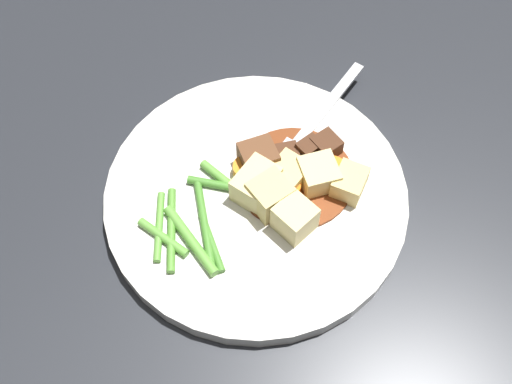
{
  "coord_description": "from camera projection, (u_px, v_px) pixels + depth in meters",
  "views": [
    {
      "loc": [
        -0.11,
        -0.26,
        0.49
      ],
      "look_at": [
        0.0,
        0.0,
        0.02
      ],
      "focal_mm": 44.2,
      "sensor_mm": 36.0,
      "label": 1
    }
  ],
  "objects": [
    {
      "name": "potato_chunk_5",
      "position": [
        318.0,
        175.0,
        0.55
      ],
      "size": [
        0.04,
        0.04,
        0.02
      ],
      "primitive_type": "cube",
      "rotation": [
        0.0,
        0.0,
        1.44
      ],
      "color": "#EAD68C",
      "rests_on": "dinner_plate"
    },
    {
      "name": "green_bean_5",
      "position": [
        171.0,
        230.0,
        0.53
      ],
      "size": [
        0.03,
        0.08,
        0.01
      ],
      "primitive_type": "cylinder",
      "rotation": [
        0.0,
        1.57,
        4.36
      ],
      "color": "#599E38",
      "rests_on": "dinner_plate"
    },
    {
      "name": "potato_chunk_2",
      "position": [
        349.0,
        183.0,
        0.54
      ],
      "size": [
        0.04,
        0.04,
        0.02
      ],
      "primitive_type": "cube",
      "rotation": [
        0.0,
        0.0,
        5.45
      ],
      "color": "#E5CC7A",
      "rests_on": "dinner_plate"
    },
    {
      "name": "green_bean_2",
      "position": [
        163.0,
        237.0,
        0.53
      ],
      "size": [
        0.03,
        0.05,
        0.01
      ],
      "primitive_type": "cylinder",
      "rotation": [
        0.0,
        1.57,
        5.23
      ],
      "color": "#66AD42",
      "rests_on": "dinner_plate"
    },
    {
      "name": "green_bean_3",
      "position": [
        204.0,
        223.0,
        0.53
      ],
      "size": [
        0.02,
        0.08,
        0.01
      ],
      "primitive_type": "cylinder",
      "rotation": [
        0.0,
        1.57,
        4.49
      ],
      "color": "#4C8E33",
      "rests_on": "dinner_plate"
    },
    {
      "name": "potato_chunk_1",
      "position": [
        287.0,
        169.0,
        0.55
      ],
      "size": [
        0.04,
        0.04,
        0.02
      ],
      "primitive_type": "cube",
      "rotation": [
        0.0,
        0.0,
        5.23
      ],
      "color": "#E5CC7A",
      "rests_on": "dinner_plate"
    },
    {
      "name": "dinner_plate",
      "position": [
        256.0,
        197.0,
        0.56
      ],
      "size": [
        0.27,
        0.27,
        0.02
      ],
      "primitive_type": "cylinder",
      "color": "white",
      "rests_on": "ground_plane"
    },
    {
      "name": "meat_chunk_1",
      "position": [
        258.0,
        159.0,
        0.55
      ],
      "size": [
        0.03,
        0.03,
        0.03
      ],
      "primitive_type": "cube",
      "rotation": [
        0.0,
        0.0,
        4.67
      ],
      "color": "brown",
      "rests_on": "dinner_plate"
    },
    {
      "name": "meat_chunk_0",
      "position": [
        309.0,
        149.0,
        0.56
      ],
      "size": [
        0.02,
        0.02,
        0.02
      ],
      "primitive_type": "cube",
      "rotation": [
        0.0,
        0.0,
        3.41
      ],
      "color": "#4C2B19",
      "rests_on": "dinner_plate"
    },
    {
      "name": "meat_chunk_3",
      "position": [
        326.0,
        146.0,
        0.57
      ],
      "size": [
        0.03,
        0.03,
        0.02
      ],
      "primitive_type": "cube",
      "rotation": [
        0.0,
        0.0,
        3.36
      ],
      "color": "#4C2B19",
      "rests_on": "dinner_plate"
    },
    {
      "name": "potato_chunk_0",
      "position": [
        251.0,
        186.0,
        0.54
      ],
      "size": [
        0.05,
        0.05,
        0.03
      ],
      "primitive_type": "cube",
      "rotation": [
        0.0,
        0.0,
        5.26
      ],
      "color": "#EAD68C",
      "rests_on": "dinner_plate"
    },
    {
      "name": "potato_chunk_4",
      "position": [
        295.0,
        218.0,
        0.52
      ],
      "size": [
        0.04,
        0.04,
        0.03
      ],
      "primitive_type": "cube",
      "rotation": [
        0.0,
        0.0,
        0.36
      ],
      "color": "#EAD68C",
      "rests_on": "dinner_plate"
    },
    {
      "name": "green_bean_1",
      "position": [
        191.0,
        240.0,
        0.52
      ],
      "size": [
        0.02,
        0.07,
        0.01
      ],
      "primitive_type": "cylinder",
      "rotation": [
        0.0,
        1.57,
        4.92
      ],
      "color": "#66AD42",
      "rests_on": "dinner_plate"
    },
    {
      "name": "green_bean_4",
      "position": [
        234.0,
        188.0,
        0.55
      ],
      "size": [
        0.07,
        0.05,
        0.01
      ],
      "primitive_type": "cylinder",
      "rotation": [
        0.0,
        1.57,
        5.66
      ],
      "color": "#4C8E33",
      "rests_on": "dinner_plate"
    },
    {
      "name": "carrot_slice_0",
      "position": [
        287.0,
        188.0,
        0.55
      ],
      "size": [
        0.03,
        0.03,
        0.01
      ],
      "primitive_type": "cylinder",
      "rotation": [
        0.0,
        0.0,
        2.96
      ],
      "color": "orange",
      "rests_on": "dinner_plate"
    },
    {
      "name": "fork",
      "position": [
        309.0,
        128.0,
        0.59
      ],
      "size": [
        0.16,
        0.11,
        0.0
      ],
      "color": "silver",
      "rests_on": "dinner_plate"
    },
    {
      "name": "stew_sauce",
      "position": [
        296.0,
        179.0,
        0.56
      ],
      "size": [
        0.11,
        0.11,
        0.0
      ],
      "primitive_type": "cylinder",
      "color": "brown",
      "rests_on": "dinner_plate"
    },
    {
      "name": "carrot_slice_2",
      "position": [
        242.0,
        171.0,
        0.56
      ],
      "size": [
        0.03,
        0.03,
        0.01
      ],
      "primitive_type": "cylinder",
      "rotation": [
        0.0,
        0.0,
        5.27
      ],
      "color": "orange",
      "rests_on": "dinner_plate"
    },
    {
      "name": "meat_chunk_2",
      "position": [
        286.0,
        157.0,
        0.56
      ],
      "size": [
        0.03,
        0.03,
        0.01
      ],
      "primitive_type": "cube",
      "rotation": [
        0.0,
        0.0,
        6.1
      ],
      "color": "#4C2B19",
      "rests_on": "dinner_plate"
    },
    {
      "name": "green_bean_0",
      "position": [
        212.0,
        242.0,
        0.52
      ],
      "size": [
        0.01,
        0.06,
        0.01
      ],
      "primitive_type": "cylinder",
      "rotation": [
        0.0,
        1.57,
        4.65
      ],
      "color": "#4C8E33",
      "rests_on": "dinner_plate"
    },
    {
      "name": "potato_chunk_3",
      "position": [
        270.0,
        196.0,
        0.53
      ],
      "size": [
        0.04,
        0.04,
        0.03
      ],
      "primitive_type": "cube",
      "rotation": [
        0.0,
        0.0,
        1.79
      ],
      "color": "#E5CC7A",
      "rests_on": "dinner_plate"
    },
    {
      "name": "carrot_slice_1",
      "position": [
        266.0,
        178.0,
        0.55
      ],
      "size": [
        0.04,
        0.04,
        0.01
      ],
      "primitive_type": "cylinder",
      "rotation": [
        0.0,
        0.0,
        4.16
      ],
      "color": "orange",
      "rests_on": "dinner_plate"
    },
    {
      "name": "green_bean_6",
      "position": [
        232.0,
        187.0,
        0.55
      ],
      "size": [
        0.04,
        0.07,
        0.01
      ],
      "primitive_type": "cylinder",
      "rotation": [
        0.0,
        1.57,
        5.13
      ],
      "color": "#66AD42",
      "rests_on": "dinner_plate"
    },
    {
      "name": "green_bean_7",
      "position": [
        158.0,
        223.0,
        0.53
      ],
      "size": [
        0.03,
        0.06,
        0.01
      ],
      "primitive_type": "cylinder",
      "rotation": [
        0.0,
        1.57,
        4.32
      ],
      "color": "#66AD42",
      "rests_on": "dinner_plate"
    },
    {
      "name": "ground_plane",
      "position": [
        256.0,
        201.0,
        0.57
      ],
      "size": [
        3.0,
        3.0,
        0.0
      ],
      "primitive_type": "plane",
      "color": "#26282D"
    },
    {
      "name": "carrot_slice_3",
      "position": [
        332.0,
        171.0,
        0.56
      ],
      "size": [
        0.04,
        0.04,
        0.01
      ],
      "primitive_type": "cylinder",
      "rotation": [
        0.0,
        0.0,
        0.87
      ],
      "color": "orange",
      "rests_on": "dinner_plate"
    }
  ]
}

